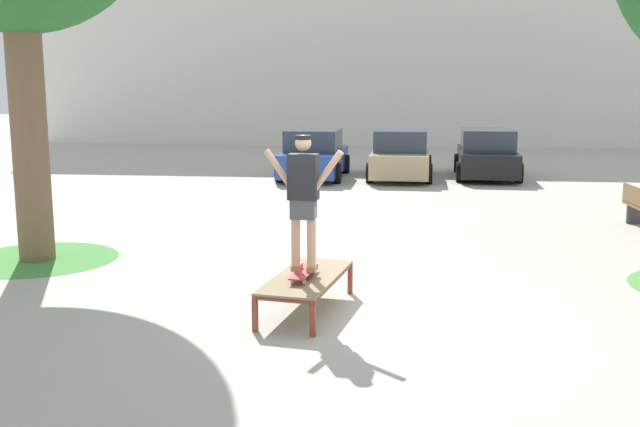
{
  "coord_description": "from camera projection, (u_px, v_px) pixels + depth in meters",
  "views": [
    {
      "loc": [
        0.54,
        -9.3,
        2.83
      ],
      "look_at": [
        -0.65,
        1.13,
        1.0
      ],
      "focal_mm": 41.25,
      "sensor_mm": 36.0,
      "label": 1
    }
  ],
  "objects": [
    {
      "name": "grass_patch_near_left",
      "position": [
        38.0,
        259.0,
        12.14
      ],
      "size": [
        2.6,
        2.6,
        0.01
      ],
      "primitive_type": "cylinder",
      "color": "#47893D",
      "rests_on": "ground"
    },
    {
      "name": "skateboard",
      "position": [
        304.0,
        272.0,
        9.15
      ],
      "size": [
        0.28,
        0.82,
        0.09
      ],
      "color": "#B23333",
      "rests_on": "skate_box"
    },
    {
      "name": "ground_plane",
      "position": [
        360.0,
        304.0,
        9.65
      ],
      "size": [
        120.0,
        120.0,
        0.0
      ],
      "primitive_type": "plane",
      "color": "#B2AA9E"
    },
    {
      "name": "skate_box",
      "position": [
        307.0,
        279.0,
        9.29
      ],
      "size": [
        1.05,
        2.0,
        0.46
      ],
      "color": "brown",
      "rests_on": "ground"
    },
    {
      "name": "building_facade",
      "position": [
        371.0,
        8.0,
        35.51
      ],
      "size": [
        32.03,
        4.0,
        13.0
      ],
      "primitive_type": "cube",
      "color": "silver",
      "rests_on": "ground"
    },
    {
      "name": "car_tan",
      "position": [
        401.0,
        156.0,
        22.65
      ],
      "size": [
        1.99,
        4.24,
        1.5
      ],
      "color": "tan",
      "rests_on": "ground"
    },
    {
      "name": "car_blue",
      "position": [
        314.0,
        155.0,
        22.76
      ],
      "size": [
        1.99,
        4.23,
        1.5
      ],
      "color": "#28479E",
      "rests_on": "ground"
    },
    {
      "name": "car_black",
      "position": [
        487.0,
        155.0,
        22.83
      ],
      "size": [
        2.05,
        4.27,
        1.5
      ],
      "color": "black",
      "rests_on": "ground"
    },
    {
      "name": "skater",
      "position": [
        303.0,
        193.0,
        8.98
      ],
      "size": [
        1.0,
        0.31,
        1.69
      ],
      "color": "tan",
      "rests_on": "skateboard"
    }
  ]
}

